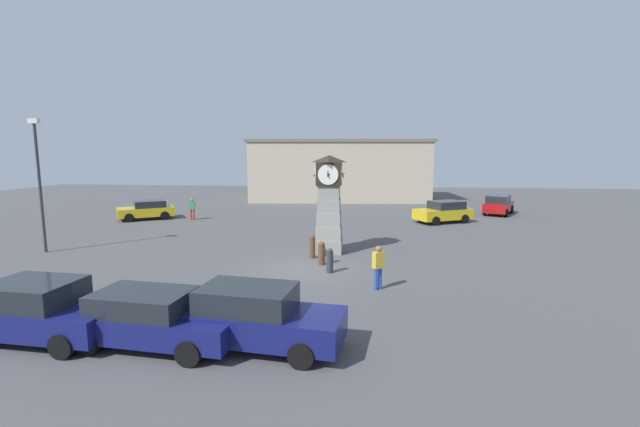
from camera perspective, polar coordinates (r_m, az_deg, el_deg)
The scene contains 15 objects.
ground_plane at distance 18.45m, azimuth -2.03°, elevation -7.60°, with size 89.74×89.74×0.00m, color #4C4C4F.
clock_tower at distance 21.30m, azimuth 1.22°, elevation 1.13°, with size 1.56×1.54×4.87m.
bollard_near_tower at distance 20.42m, azimuth -1.04°, elevation -4.39°, with size 0.27×0.27×1.13m.
bollard_mid_row at distance 19.23m, azimuth 0.21°, elevation -5.27°, with size 0.31×0.31×1.07m.
bollard_far_row at distance 18.01m, azimuth 1.31°, elevation -6.24°, with size 0.29×0.29×1.05m.
car_navy_sedan at distance 13.94m, azimuth -33.09°, elevation -10.77°, with size 4.15×2.23×1.60m.
car_near_tower at distance 12.24m, azimuth -21.49°, elevation -12.85°, with size 4.58×2.20×1.45m.
car_by_building at distance 11.45m, azimuth -8.52°, elevation -13.49°, with size 4.50×2.26×1.61m.
car_far_lot at distance 31.85m, azimuth 16.16°, elevation 0.23°, with size 4.38×3.46×1.55m.
car_silver_hatch at distance 34.67m, azimuth -22.09°, elevation 0.49°, with size 4.37×3.79×1.41m.
car_end_of_row at distance 37.56m, azimuth 22.69°, elevation 1.10°, with size 3.31×4.30×1.56m.
pedestrian_near_bench at distance 33.21m, azimuth -16.68°, elevation 0.75°, with size 0.43×0.29×1.60m.
pedestrian_by_cars at distance 15.88m, azimuth 7.77°, elevation -6.78°, with size 0.46×0.43×1.64m.
street_lamp_near_road at distance 25.30m, azimuth -33.37°, elevation 4.12°, with size 0.50×0.24×6.63m.
warehouse_blue_far at distance 45.81m, azimuth 2.57°, elevation 5.85°, with size 19.19×10.01×6.29m.
Camera 1 is at (2.49, -17.57, 5.02)m, focal length 24.00 mm.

